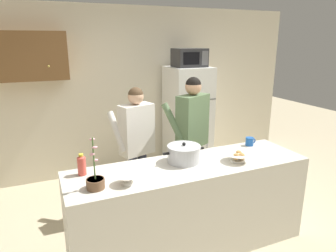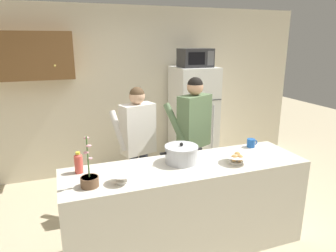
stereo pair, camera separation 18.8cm
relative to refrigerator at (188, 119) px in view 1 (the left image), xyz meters
name	(u,v)px [view 1 (the left image)]	position (x,y,z in m)	size (l,w,h in m)	color
ground_plane	(189,245)	(-0.91, -1.85, -0.84)	(14.00, 14.00, 0.00)	#C6B793
back_wall_unit	(111,87)	(-1.15, 0.42, 0.54)	(6.00, 0.48, 2.60)	beige
kitchen_island	(189,207)	(-0.91, -1.85, -0.38)	(2.40, 0.68, 0.92)	silver
refrigerator	(188,119)	(0.00, 0.00, 0.00)	(0.64, 0.68, 1.69)	white
microwave	(189,58)	(0.00, -0.02, 0.98)	(0.48, 0.37, 0.28)	#2D2D30
person_near_pot	(136,137)	(-1.17, -0.95, 0.13)	(0.56, 0.51, 1.57)	#33384C
person_by_sink	(192,128)	(-0.50, -1.08, 0.20)	(0.62, 0.57, 1.67)	#33384C
cooking_pot	(184,154)	(-0.94, -1.76, 0.16)	(0.44, 0.33, 0.21)	silver
coffee_mug	(250,141)	(-0.03, -1.62, 0.12)	(0.13, 0.09, 0.10)	#1E59B2
bread_bowl	(238,157)	(-0.44, -1.96, 0.13)	(0.26, 0.26, 0.10)	white
empty_bowl	(127,179)	(-1.60, -2.01, 0.12)	(0.19, 0.19, 0.08)	white
bottle_near_edge	(82,165)	(-1.92, -1.67, 0.17)	(0.08, 0.08, 0.20)	#D84C3F
potted_orchid	(95,181)	(-1.86, -1.98, 0.14)	(0.15, 0.15, 0.44)	brown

